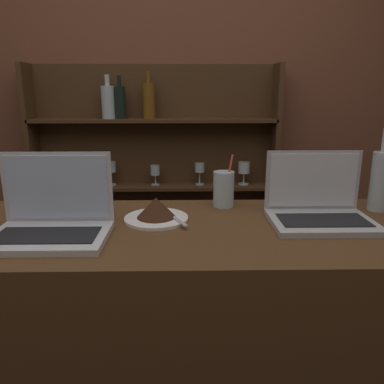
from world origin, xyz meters
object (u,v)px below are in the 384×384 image
object	(u,v)px
laptop_far	(319,207)
cake_plate	(157,211)
wine_bottle_clear	(380,180)
water_glass	(224,189)
laptop_near	(52,219)

from	to	relation	value
laptop_far	cake_plate	distance (m)	0.50
cake_plate	wine_bottle_clear	size ratio (longest dim) A/B	0.73
water_glass	wine_bottle_clear	distance (m)	0.52
laptop_far	water_glass	distance (m)	0.32
laptop_near	laptop_far	bearing A→B (deg)	7.71
laptop_near	wine_bottle_clear	size ratio (longest dim) A/B	1.15
wine_bottle_clear	cake_plate	bearing A→B (deg)	-173.06
cake_plate	laptop_near	bearing A→B (deg)	-156.38
laptop_near	water_glass	distance (m)	0.57
cake_plate	wine_bottle_clear	bearing A→B (deg)	6.94
laptop_far	cake_plate	xyz separation A→B (m)	(-0.50, 0.02, -0.01)
water_glass	wine_bottle_clear	world-z (taller)	wine_bottle_clear
laptop_far	wine_bottle_clear	xyz separation A→B (m)	(0.24, 0.11, 0.06)
laptop_far	wine_bottle_clear	size ratio (longest dim) A/B	1.11
water_glass	laptop_near	bearing A→B (deg)	-151.98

